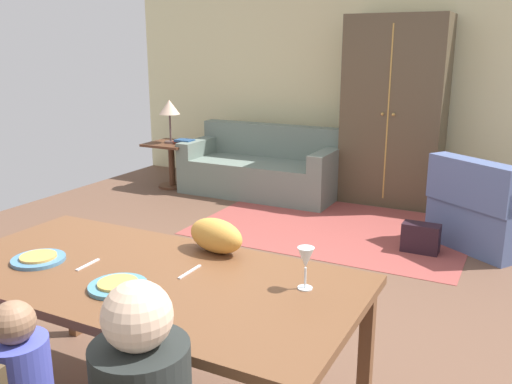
# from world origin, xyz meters

# --- Properties ---
(ground_plane) EXTENTS (7.11, 6.15, 0.02)m
(ground_plane) POSITION_xyz_m (0.00, 0.47, -0.01)
(ground_plane) COLOR brown
(back_wall) EXTENTS (7.11, 0.10, 2.70)m
(back_wall) POSITION_xyz_m (0.00, 3.60, 1.35)
(back_wall) COLOR beige
(back_wall) RESTS_ON ground_plane
(dining_table) EXTENTS (1.97, 0.96, 0.76)m
(dining_table) POSITION_xyz_m (0.08, -1.17, 0.69)
(dining_table) COLOR brown
(dining_table) RESTS_ON ground_plane
(plate_near_man) EXTENTS (0.25, 0.25, 0.02)m
(plate_near_man) POSITION_xyz_m (-0.46, -1.29, 0.77)
(plate_near_man) COLOR teal
(plate_near_man) RESTS_ON dining_table
(pizza_near_man) EXTENTS (0.17, 0.17, 0.01)m
(pizza_near_man) POSITION_xyz_m (-0.46, -1.29, 0.78)
(pizza_near_man) COLOR gold
(pizza_near_man) RESTS_ON plate_near_man
(plate_near_child) EXTENTS (0.25, 0.25, 0.02)m
(plate_near_child) POSITION_xyz_m (0.08, -1.35, 0.77)
(plate_near_child) COLOR teal
(plate_near_child) RESTS_ON dining_table
(pizza_near_child) EXTENTS (0.17, 0.17, 0.01)m
(pizza_near_child) POSITION_xyz_m (0.08, -1.35, 0.78)
(pizza_near_child) COLOR gold
(pizza_near_child) RESTS_ON plate_near_child
(wine_glass) EXTENTS (0.07, 0.07, 0.19)m
(wine_glass) POSITION_xyz_m (0.79, -0.99, 0.89)
(wine_glass) COLOR silver
(wine_glass) RESTS_ON dining_table
(fork) EXTENTS (0.02, 0.15, 0.01)m
(fork) POSITION_xyz_m (-0.22, -1.22, 0.76)
(fork) COLOR silver
(fork) RESTS_ON dining_table
(knife) EXTENTS (0.02, 0.17, 0.01)m
(knife) POSITION_xyz_m (0.26, -1.07, 0.76)
(knife) COLOR silver
(knife) RESTS_ON dining_table
(cat) EXTENTS (0.35, 0.22, 0.17)m
(cat) POSITION_xyz_m (0.23, -0.79, 0.84)
(cat) COLOR gold
(cat) RESTS_ON dining_table
(area_rug) EXTENTS (2.60, 1.80, 0.01)m
(area_rug) POSITION_xyz_m (-0.10, 1.99, 0.00)
(area_rug) COLOR brown
(area_rug) RESTS_ON ground_plane
(couch) EXTENTS (1.89, 0.86, 0.82)m
(couch) POSITION_xyz_m (-1.33, 2.85, 0.30)
(couch) COLOR slate
(couch) RESTS_ON ground_plane
(armchair) EXTENTS (1.19, 1.19, 0.82)m
(armchair) POSITION_xyz_m (1.33, 2.15, 0.32)
(armchair) COLOR #4C5C89
(armchair) RESTS_ON ground_plane
(armoire) EXTENTS (1.10, 0.59, 2.10)m
(armoire) POSITION_xyz_m (0.16, 3.21, 1.05)
(armoire) COLOR brown
(armoire) RESTS_ON ground_plane
(side_table) EXTENTS (0.56, 0.56, 0.58)m
(side_table) POSITION_xyz_m (-2.50, 2.59, 0.38)
(side_table) COLOR #4F2E1D
(side_table) RESTS_ON ground_plane
(table_lamp) EXTENTS (0.26, 0.26, 0.54)m
(table_lamp) POSITION_xyz_m (-2.50, 2.59, 1.01)
(table_lamp) COLOR brown
(table_lamp) RESTS_ON side_table
(book_lower) EXTENTS (0.22, 0.16, 0.03)m
(book_lower) POSITION_xyz_m (-2.34, 2.63, 0.59)
(book_lower) COLOR #9D3923
(book_lower) RESTS_ON side_table
(book_upper) EXTENTS (0.22, 0.16, 0.03)m
(book_upper) POSITION_xyz_m (-2.29, 2.60, 0.62)
(book_upper) COLOR navy
(book_upper) RESTS_ON book_lower
(handbag) EXTENTS (0.32, 0.16, 0.26)m
(handbag) POSITION_xyz_m (0.81, 1.69, 0.13)
(handbag) COLOR black
(handbag) RESTS_ON ground_plane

